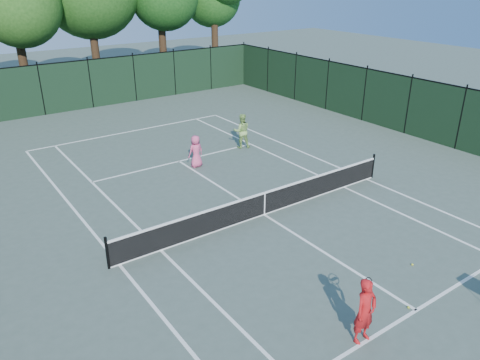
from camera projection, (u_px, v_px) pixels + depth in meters
ground at (264, 215)px, 16.86m from camera, size 90.00×90.00×0.00m
sideline_doubles_left at (119, 265)px, 13.96m from camera, size 0.10×23.77×0.01m
sideline_doubles_right at (366, 179)px, 19.75m from camera, size 0.10×23.77×0.01m
sideline_singles_left at (161, 250)px, 14.69m from camera, size 0.10×23.77×0.01m
sideline_singles_right at (344, 187)px, 19.03m from camera, size 0.10×23.77×0.01m
baseline_far at (131, 131)px, 25.73m from camera, size 10.97×0.10×0.01m
service_line_near at (416, 310)px, 12.08m from camera, size 8.23×0.10×0.01m
service_line_far at (179, 161)px, 21.63m from camera, size 8.23×0.10×0.01m
center_service_line at (264, 215)px, 16.86m from camera, size 0.10×12.80×0.01m
tennis_net at (264, 203)px, 16.66m from camera, size 11.69×0.09×1.06m
fence_far at (90, 84)px, 29.69m from camera, size 24.00×0.05×3.00m
fence_right at (461, 119)px, 22.57m from camera, size 0.05×36.00×3.00m
coach at (365, 311)px, 10.78m from camera, size 0.91×0.62×1.69m
player_pink at (196, 151)px, 20.75m from camera, size 0.74×0.51×1.46m
player_green at (242, 131)px, 23.01m from camera, size 1.03×0.94×1.72m
loose_ball_near_cart at (409, 307)px, 12.14m from camera, size 0.07×0.07×0.07m
loose_ball_midcourt at (412, 265)px, 13.92m from camera, size 0.07×0.07×0.07m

